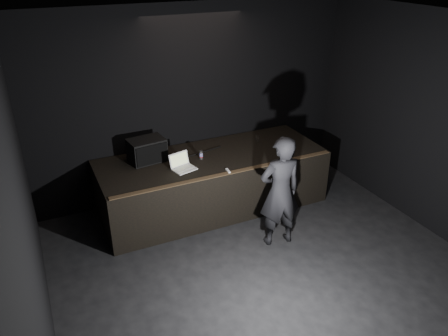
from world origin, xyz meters
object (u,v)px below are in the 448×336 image
beer_can (201,155)px  person (280,192)px  stage_monitor (147,150)px  stage_riser (212,181)px  laptop (182,165)px

beer_can → person: size_ratio=0.08×
stage_monitor → person: size_ratio=0.35×
beer_can → stage_riser: bearing=4.8°
stage_monitor → laptop: stage_monitor is taller
stage_monitor → person: 2.38m
person → stage_riser: bearing=-64.9°
stage_monitor → beer_can: bearing=-28.0°
stage_riser → person: (0.49, -1.47, 0.42)m
laptop → person: (1.13, -1.25, -0.15)m
stage_riser → beer_can: 0.62m
stage_riser → laptop: size_ratio=9.21×
stage_riser → person: bearing=-71.4°
stage_riser → beer_can: bearing=-175.2°
stage_monitor → beer_can: stage_monitor is taller
laptop → stage_monitor: bearing=114.9°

